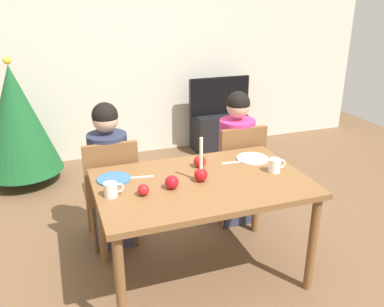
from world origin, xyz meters
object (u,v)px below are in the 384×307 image
Objects in this scene: chair_left at (111,186)px; candle_centerpiece at (201,172)px; plate_left at (114,179)px; dining_table at (202,192)px; tv_stand at (218,132)px; plate_right at (252,158)px; apple_near_candle at (200,161)px; apple_by_right_mug at (172,182)px; tv at (219,96)px; mug_right at (275,165)px; person_left_child at (110,178)px; apple_by_left_plate at (143,190)px; christmas_tree at (17,120)px; person_right_child at (236,160)px; chair_right at (237,168)px; mug_left at (111,190)px.

chair_left is 2.95× the size of candle_centerpiece.
dining_table is at bearing -21.30° from plate_left.
tv_stand is 2.84× the size of plate_left.
plate_left is 1.04m from plate_right.
apple_near_candle is 1.01× the size of apple_by_right_mug.
chair_left is at bearing -133.90° from tv.
mug_right is 0.53m from apple_near_candle.
mug_right is (1.05, -0.68, 0.23)m from person_left_child.
tv_stand is 8.75× the size of apple_by_left_plate.
mug_right is 1.74× the size of apple_by_left_plate.
christmas_tree is (-0.71, 1.48, 0.19)m from chair_left.
person_left_child is 3.85× the size of candle_centerpiece.
chair_left is at bearing -178.28° from person_right_child.
mug_right is at bearing -81.77° from plate_right.
plate_right is (1.04, 0.01, 0.00)m from plate_left.
apple_near_candle is at bearing -141.74° from chair_right.
apple_by_right_mug is (1.01, -2.13, 0.10)m from christmas_tree.
plate_left is at bearing 158.44° from candle_centerpiece.
apple_by_right_mug is at bearing 8.88° from apple_by_left_plate.
apple_by_left_plate is (-0.94, -0.04, -0.01)m from mug_right.
person_left_child is 13.11× the size of apple_near_candle.
person_right_child reaches higher than mug_left.
person_right_child is at bearing 1.72° from chair_left.
christmas_tree is at bearing 132.72° from plate_right.
apple_by_right_mug is at bearing -140.18° from chair_right.
christmas_tree reaches higher than apple_by_left_plate.
tv reaches higher than mug_left.
chair_left is (-0.52, 0.61, -0.15)m from dining_table.
chair_left is 4.00× the size of plate_left.
dining_table is 0.84m from chair_right.
christmas_tree reaches higher than plate_right.
candle_centerpiece is at bearing 10.08° from apple_by_left_plate.
dining_table is 15.77× the size of apple_by_right_mug.
chair_left reaches higher than plate_left.
plate_left is 1.11m from mug_right.
plate_left is (-1.66, -2.09, 0.05)m from tv.
person_right_child is 1.20m from plate_left.
apple_by_right_mug is (-0.78, -0.68, 0.22)m from person_right_child.
christmas_tree reaches higher than apple_near_candle.
mug_right is at bearing -0.70° from mug_left.
apple_near_candle is at bearing -35.46° from person_left_child.
tv reaches higher than apple_by_left_plate.
plate_right is (-0.07, -0.42, 0.19)m from person_right_child.
chair_left is 1.65m from christmas_tree.
chair_left is at bearing -64.36° from christmas_tree.
dining_table is at bearing -132.48° from chair_right.
person_left_child is 4.98× the size of plate_right.
person_right_child reaches higher than tv.
plate_left is 2.52× the size of apple_near_candle.
chair_right is 10.07× the size of apple_near_candle.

